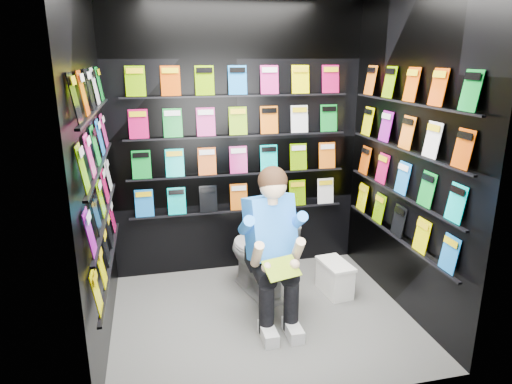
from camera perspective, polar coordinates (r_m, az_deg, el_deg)
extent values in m
plane|color=#61615F|center=(3.90, 0.80, -15.40)|extent=(2.40, 2.40, 0.00)
cube|color=black|center=(4.35, -2.31, 6.44)|extent=(2.40, 0.04, 2.60)
cube|color=black|center=(2.47, 6.50, -1.56)|extent=(2.40, 0.04, 2.60)
cube|color=black|center=(3.32, -19.64, 2.29)|extent=(0.04, 2.00, 2.60)
cube|color=black|center=(3.86, 18.50, 4.28)|extent=(0.04, 2.00, 2.60)
imported|color=white|center=(4.11, 0.31, -7.82)|extent=(0.59, 0.83, 0.73)
cube|color=white|center=(4.25, 9.81, -10.67)|extent=(0.24, 0.38, 0.27)
cube|color=white|center=(4.19, 9.91, -8.85)|extent=(0.26, 0.40, 0.03)
cube|color=green|center=(3.38, 3.23, -9.50)|extent=(0.29, 0.22, 0.11)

